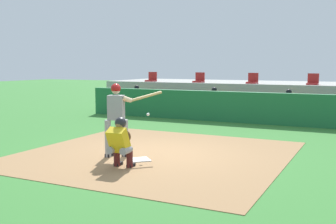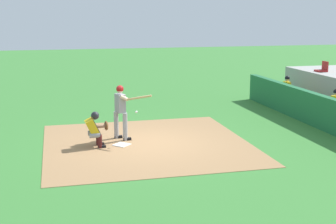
{
  "view_description": "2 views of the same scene",
  "coord_description": "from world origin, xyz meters",
  "px_view_note": "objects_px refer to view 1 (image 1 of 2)",
  "views": [
    {
      "loc": [
        4.78,
        -9.03,
        2.26
      ],
      "look_at": [
        0.0,
        0.7,
        1.0
      ],
      "focal_mm": 43.9,
      "sensor_mm": 36.0,
      "label": 1
    },
    {
      "loc": [
        14.09,
        -2.76,
        4.1
      ],
      "look_at": [
        0.0,
        0.7,
        1.0
      ],
      "focal_mm": 49.95,
      "sensor_mm": 36.0,
      "label": 2
    }
  ],
  "objects_px": {
    "batter_at_plate": "(117,115)",
    "home_plate": "(140,160)",
    "dugout_player_2": "(288,105)",
    "stadium_seat_2": "(252,81)",
    "catcher_crouched": "(121,141)",
    "stadium_seat_1": "(199,80)",
    "dugout_player_0": "(135,99)",
    "stadium_seat_3": "(313,82)",
    "dugout_player_1": "(213,102)",
    "stadium_seat_0": "(152,79)"
  },
  "relations": [
    {
      "from": "batter_at_plate",
      "to": "dugout_player_2",
      "type": "distance_m",
      "value": 8.47
    },
    {
      "from": "dugout_player_1",
      "to": "dugout_player_2",
      "type": "distance_m",
      "value": 3.09
    },
    {
      "from": "home_plate",
      "to": "dugout_player_0",
      "type": "xyz_separation_m",
      "value": [
        -4.96,
        8.14,
        0.65
      ]
    },
    {
      "from": "dugout_player_0",
      "to": "stadium_seat_2",
      "type": "bearing_deg",
      "value": 22.32
    },
    {
      "from": "home_plate",
      "to": "stadium_seat_3",
      "type": "xyz_separation_m",
      "value": [
        2.6,
        10.18,
        1.51
      ]
    },
    {
      "from": "dugout_player_0",
      "to": "stadium_seat_2",
      "type": "height_order",
      "value": "stadium_seat_2"
    },
    {
      "from": "stadium_seat_0",
      "to": "stadium_seat_3",
      "type": "bearing_deg",
      "value": 0.0
    },
    {
      "from": "batter_at_plate",
      "to": "stadium_seat_1",
      "type": "xyz_separation_m",
      "value": [
        -1.92,
        10.08,
        0.5
      ]
    },
    {
      "from": "stadium_seat_0",
      "to": "stadium_seat_3",
      "type": "distance_m",
      "value": 7.8
    },
    {
      "from": "home_plate",
      "to": "dugout_player_0",
      "type": "distance_m",
      "value": 9.56
    },
    {
      "from": "dugout_player_0",
      "to": "stadium_seat_3",
      "type": "relative_size",
      "value": 2.71
    },
    {
      "from": "dugout_player_1",
      "to": "dugout_player_2",
      "type": "height_order",
      "value": "same"
    },
    {
      "from": "catcher_crouched",
      "to": "stadium_seat_1",
      "type": "distance_m",
      "value": 11.31
    },
    {
      "from": "stadium_seat_0",
      "to": "stadium_seat_2",
      "type": "xyz_separation_m",
      "value": [
        5.2,
        0.0,
        0.0
      ]
    },
    {
      "from": "catcher_crouched",
      "to": "dugout_player_2",
      "type": "bearing_deg",
      "value": 77.6
    },
    {
      "from": "stadium_seat_0",
      "to": "stadium_seat_3",
      "type": "height_order",
      "value": "same"
    },
    {
      "from": "catcher_crouched",
      "to": "stadium_seat_3",
      "type": "xyz_separation_m",
      "value": [
        2.62,
        10.98,
        0.93
      ]
    },
    {
      "from": "batter_at_plate",
      "to": "stadium_seat_1",
      "type": "distance_m",
      "value": 10.28
    },
    {
      "from": "batter_at_plate",
      "to": "dugout_player_0",
      "type": "bearing_deg",
      "value": 117.99
    },
    {
      "from": "home_plate",
      "to": "catcher_crouched",
      "type": "height_order",
      "value": "catcher_crouched"
    },
    {
      "from": "stadium_seat_0",
      "to": "dugout_player_1",
      "type": "bearing_deg",
      "value": -26.62
    },
    {
      "from": "home_plate",
      "to": "dugout_player_0",
      "type": "relative_size",
      "value": 0.34
    },
    {
      "from": "stadium_seat_3",
      "to": "batter_at_plate",
      "type": "bearing_deg",
      "value": -108.01
    },
    {
      "from": "dugout_player_2",
      "to": "stadium_seat_3",
      "type": "xyz_separation_m",
      "value": [
        0.65,
        2.03,
        0.86
      ]
    },
    {
      "from": "batter_at_plate",
      "to": "dugout_player_1",
      "type": "relative_size",
      "value": 1.39
    },
    {
      "from": "dugout_player_2",
      "to": "stadium_seat_2",
      "type": "relative_size",
      "value": 2.71
    },
    {
      "from": "dugout_player_0",
      "to": "stadium_seat_0",
      "type": "relative_size",
      "value": 2.71
    },
    {
      "from": "dugout_player_0",
      "to": "dugout_player_2",
      "type": "height_order",
      "value": "same"
    },
    {
      "from": "dugout_player_2",
      "to": "stadium_seat_0",
      "type": "bearing_deg",
      "value": 164.11
    },
    {
      "from": "stadium_seat_3",
      "to": "dugout_player_1",
      "type": "bearing_deg",
      "value": -151.46
    },
    {
      "from": "dugout_player_1",
      "to": "batter_at_plate",
      "type": "bearing_deg",
      "value": -86.71
    },
    {
      "from": "home_plate",
      "to": "dugout_player_1",
      "type": "distance_m",
      "value": 8.25
    },
    {
      "from": "batter_at_plate",
      "to": "dugout_player_2",
      "type": "relative_size",
      "value": 1.39
    },
    {
      "from": "stadium_seat_0",
      "to": "stadium_seat_2",
      "type": "relative_size",
      "value": 1.0
    },
    {
      "from": "home_plate",
      "to": "dugout_player_2",
      "type": "bearing_deg",
      "value": 76.55
    },
    {
      "from": "dugout_player_1",
      "to": "stadium_seat_0",
      "type": "distance_m",
      "value": 4.62
    },
    {
      "from": "dugout_player_2",
      "to": "stadium_seat_1",
      "type": "distance_m",
      "value": 5.06
    },
    {
      "from": "home_plate",
      "to": "stadium_seat_2",
      "type": "bearing_deg",
      "value": 90.0
    },
    {
      "from": "home_plate",
      "to": "stadium_seat_0",
      "type": "height_order",
      "value": "stadium_seat_0"
    },
    {
      "from": "dugout_player_0",
      "to": "dugout_player_2",
      "type": "bearing_deg",
      "value": 0.0
    },
    {
      "from": "dugout_player_2",
      "to": "dugout_player_1",
      "type": "bearing_deg",
      "value": 180.0
    },
    {
      "from": "stadium_seat_0",
      "to": "dugout_player_0",
      "type": "bearing_deg",
      "value": -83.15
    },
    {
      "from": "batter_at_plate",
      "to": "catcher_crouched",
      "type": "bearing_deg",
      "value": -53.57
    },
    {
      "from": "catcher_crouched",
      "to": "stadium_seat_0",
      "type": "distance_m",
      "value": 12.17
    },
    {
      "from": "home_plate",
      "to": "stadium_seat_2",
      "type": "distance_m",
      "value": 10.29
    },
    {
      "from": "home_plate",
      "to": "stadium_seat_0",
      "type": "bearing_deg",
      "value": 117.06
    },
    {
      "from": "dugout_player_1",
      "to": "dugout_player_0",
      "type": "bearing_deg",
      "value": 180.0
    },
    {
      "from": "batter_at_plate",
      "to": "home_plate",
      "type": "bearing_deg",
      "value": -8.13
    },
    {
      "from": "catcher_crouched",
      "to": "stadium_seat_0",
      "type": "xyz_separation_m",
      "value": [
        -5.18,
        10.98,
        0.93
      ]
    },
    {
      "from": "stadium_seat_3",
      "to": "home_plate",
      "type": "bearing_deg",
      "value": -104.33
    }
  ]
}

